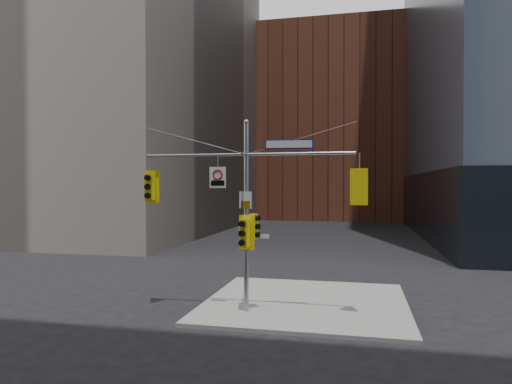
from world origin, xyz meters
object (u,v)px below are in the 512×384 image
at_px(traffic_light_west_arm, 150,187).
at_px(regulatory_sign_arm, 218,177).
at_px(traffic_light_pole_front, 245,233).
at_px(street_sign_blade, 289,144).
at_px(signal_assembly, 246,197).
at_px(traffic_light_pole_side, 255,226).
at_px(traffic_light_east_arm, 359,187).

bearing_deg(traffic_light_west_arm, regulatory_sign_arm, -0.10).
distance_m(traffic_light_west_arm, traffic_light_pole_front, 4.25).
relative_size(traffic_light_west_arm, street_sign_blade, 0.73).
bearing_deg(traffic_light_pole_front, regulatory_sign_arm, -178.04).
distance_m(signal_assembly, traffic_light_west_arm, 3.91).
height_order(signal_assembly, traffic_light_west_arm, signal_assembly).
xyz_separation_m(traffic_light_pole_side, regulatory_sign_arm, (-1.42, -0.02, 1.85)).
xyz_separation_m(traffic_light_west_arm, traffic_light_pole_side, (4.21, -0.02, -1.47)).
xyz_separation_m(traffic_light_pole_side, traffic_light_pole_front, (-0.32, -0.26, -0.22)).
bearing_deg(traffic_light_west_arm, traffic_light_pole_front, -3.52).
relative_size(signal_assembly, regulatory_sign_arm, 10.05).
bearing_deg(traffic_light_pole_side, signal_assembly, 103.85).
xyz_separation_m(traffic_light_west_arm, street_sign_blade, (5.50, -0.01, 1.55)).
relative_size(traffic_light_west_arm, traffic_light_pole_front, 1.00).
height_order(traffic_light_pole_front, regulatory_sign_arm, regulatory_sign_arm).
bearing_deg(street_sign_blade, traffic_light_east_arm, -4.02).
bearing_deg(traffic_light_pole_front, signal_assembly, 104.84).
relative_size(signal_assembly, street_sign_blade, 4.51).
relative_size(traffic_light_west_arm, traffic_light_east_arm, 1.00).
relative_size(signal_assembly, traffic_light_pole_side, 8.64).
height_order(signal_assembly, street_sign_blade, signal_assembly).
distance_m(traffic_light_west_arm, traffic_light_pole_side, 4.46).
bearing_deg(regulatory_sign_arm, traffic_light_pole_side, 0.09).
relative_size(traffic_light_pole_front, street_sign_blade, 0.73).
relative_size(street_sign_blade, regulatory_sign_arm, 2.23).
xyz_separation_m(traffic_light_east_arm, street_sign_blade, (-2.51, 0.00, 1.55)).
height_order(traffic_light_east_arm, traffic_light_pole_front, traffic_light_east_arm).
distance_m(signal_assembly, street_sign_blade, 2.51).
height_order(traffic_light_pole_side, traffic_light_pole_front, traffic_light_pole_side).
height_order(signal_assembly, traffic_light_pole_side, signal_assembly).
bearing_deg(street_sign_blade, regulatory_sign_arm, 176.52).
bearing_deg(regulatory_sign_arm, street_sign_blade, -0.12).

